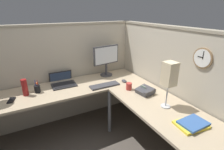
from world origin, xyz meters
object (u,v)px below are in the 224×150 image
(computer_mouse, at_px, (124,81))
(pen_cup, at_px, (37,89))
(office_phone, at_px, (145,91))
(book_stack, at_px, (192,124))
(keyboard, at_px, (105,85))
(wall_clock, at_px, (203,58))
(monitor, at_px, (106,58))
(thermos_flask, at_px, (25,87))
(desk_lamp_paper, at_px, (169,75))
(laptop, at_px, (62,82))
(coffee_mug, at_px, (129,86))
(cell_phone, at_px, (11,100))

(computer_mouse, xyz_separation_m, pen_cup, (-1.21, 0.24, 0.04))
(office_phone, distance_m, book_stack, 0.74)
(keyboard, distance_m, wall_clock, 1.30)
(monitor, distance_m, thermos_flask, 1.26)
(thermos_flask, distance_m, book_stack, 1.98)
(pen_cup, bearing_deg, monitor, 7.18)
(thermos_flask, xyz_separation_m, office_phone, (1.39, -0.69, -0.07))
(pen_cup, bearing_deg, desk_lamp_paper, -40.64)
(laptop, xyz_separation_m, coffee_mug, (0.76, -0.65, 0.02))
(book_stack, bearing_deg, office_phone, 87.83)
(computer_mouse, distance_m, office_phone, 0.46)
(laptop, distance_m, computer_mouse, 0.93)
(computer_mouse, xyz_separation_m, desk_lamp_paper, (0.04, -0.83, 0.37))
(desk_lamp_paper, xyz_separation_m, coffee_mug, (-0.12, 0.57, -0.34))
(thermos_flask, distance_m, desk_lamp_paper, 1.77)
(computer_mouse, height_order, cell_phone, computer_mouse)
(laptop, bearing_deg, book_stack, -61.95)
(pen_cup, height_order, book_stack, pen_cup)
(pen_cup, height_order, coffee_mug, pen_cup)
(monitor, bearing_deg, thermos_flask, -172.79)
(cell_phone, bearing_deg, computer_mouse, 8.45)
(keyboard, bearing_deg, desk_lamp_paper, -66.14)
(laptop, distance_m, wall_clock, 1.89)
(keyboard, distance_m, thermos_flask, 1.05)
(keyboard, height_order, wall_clock, wall_clock)
(keyboard, bearing_deg, cell_phone, 172.48)
(office_phone, distance_m, coffee_mug, 0.24)
(laptop, height_order, cell_phone, laptop)
(desk_lamp_paper, bearing_deg, cell_phone, 147.75)
(monitor, bearing_deg, coffee_mug, -87.14)
(laptop, relative_size, pen_cup, 2.15)
(laptop, xyz_separation_m, desk_lamp_paper, (0.88, -1.22, 0.36))
(office_phone, xyz_separation_m, wall_clock, (0.31, -0.50, 0.53))
(pen_cup, height_order, desk_lamp_paper, desk_lamp_paper)
(thermos_flask, bearing_deg, book_stack, -46.45)
(laptop, relative_size, desk_lamp_paper, 0.73)
(thermos_flask, bearing_deg, laptop, 18.61)
(book_stack, xyz_separation_m, wall_clock, (0.34, 0.24, 0.54))
(thermos_flask, xyz_separation_m, coffee_mug, (1.27, -0.48, -0.06))
(laptop, xyz_separation_m, book_stack, (0.85, -1.60, -0.00))
(office_phone, bearing_deg, monitor, 100.29)
(laptop, xyz_separation_m, thermos_flask, (-0.51, -0.17, 0.09))
(keyboard, xyz_separation_m, book_stack, (0.34, -1.21, 0.01))
(office_phone, bearing_deg, desk_lamp_paper, -89.50)
(pen_cup, bearing_deg, coffee_mug, -24.10)
(pen_cup, distance_m, desk_lamp_paper, 1.68)
(computer_mouse, distance_m, wall_clock, 1.16)
(wall_clock, bearing_deg, office_phone, 122.14)
(desk_lamp_paper, distance_m, wall_clock, 0.38)
(computer_mouse, distance_m, thermos_flask, 1.37)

